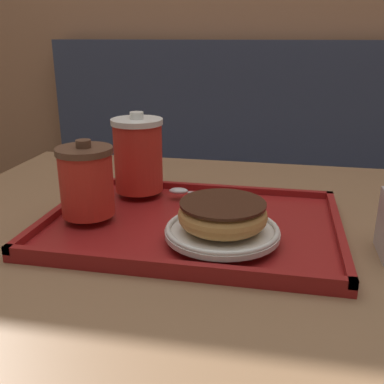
# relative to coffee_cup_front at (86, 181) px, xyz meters

# --- Properties ---
(booth_bench) EXTENTS (1.63, 0.44, 1.00)m
(booth_bench) POSITION_rel_coffee_cup_front_xyz_m (0.24, 0.91, -0.48)
(booth_bench) COLOR #33384C
(booth_bench) RESTS_ON ground_plane
(cafe_table) EXTENTS (1.00, 0.84, 0.71)m
(cafe_table) POSITION_rel_coffee_cup_front_xyz_m (0.17, 0.04, -0.24)
(cafe_table) COLOR #846042
(cafe_table) RESTS_ON ground_plane
(serving_tray) EXTENTS (0.47, 0.33, 0.02)m
(serving_tray) POSITION_rel_coffee_cup_front_xyz_m (0.17, 0.03, -0.07)
(serving_tray) COLOR maroon
(serving_tray) RESTS_ON cafe_table
(coffee_cup_front) EXTENTS (0.09, 0.09, 0.12)m
(coffee_cup_front) POSITION_rel_coffee_cup_front_xyz_m (0.00, 0.00, 0.00)
(coffee_cup_front) COLOR red
(coffee_cup_front) RESTS_ON serving_tray
(coffee_cup_rear) EXTENTS (0.09, 0.09, 0.15)m
(coffee_cup_rear) POSITION_rel_coffee_cup_front_xyz_m (0.04, 0.13, 0.01)
(coffee_cup_rear) COLOR red
(coffee_cup_rear) RESTS_ON serving_tray
(plate_with_chocolate_donut) EXTENTS (0.17, 0.17, 0.01)m
(plate_with_chocolate_donut) POSITION_rel_coffee_cup_front_xyz_m (0.23, -0.04, -0.05)
(plate_with_chocolate_donut) COLOR white
(plate_with_chocolate_donut) RESTS_ON serving_tray
(donut_chocolate_glazed) EXTENTS (0.13, 0.13, 0.04)m
(donut_chocolate_glazed) POSITION_rel_coffee_cup_front_xyz_m (0.23, -0.04, -0.02)
(donut_chocolate_glazed) COLOR tan
(donut_chocolate_glazed) RESTS_ON plate_with_chocolate_donut
(spoon) EXTENTS (0.15, 0.03, 0.01)m
(spoon) POSITION_rel_coffee_cup_front_xyz_m (0.14, 0.13, -0.05)
(spoon) COLOR silver
(spoon) RESTS_ON serving_tray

